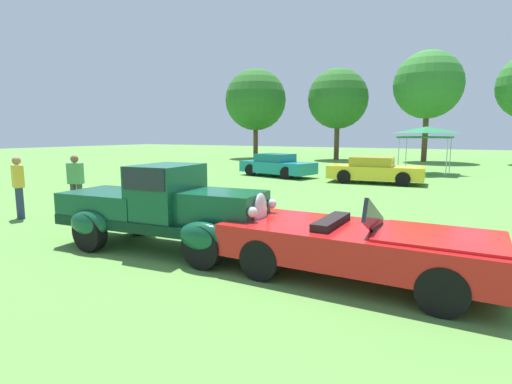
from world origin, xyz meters
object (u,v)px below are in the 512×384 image
(spectator_near_truck, at_px, (18,185))
(spectator_between_cars, at_px, (76,182))
(show_car_yellow, at_px, (375,170))
(canopy_tent_left_field, at_px, (426,132))
(show_car_teal, at_px, (277,165))
(neighbor_convertible, at_px, (363,245))
(feature_pickup_truck, at_px, (164,206))

(spectator_near_truck, distance_m, spectator_between_cars, 1.44)
(show_car_yellow, relative_size, canopy_tent_left_field, 1.61)
(canopy_tent_left_field, bearing_deg, show_car_teal, -140.16)
(neighbor_convertible, relative_size, show_car_yellow, 0.97)
(feature_pickup_truck, distance_m, show_car_teal, 14.20)
(spectator_near_truck, xyz_separation_m, canopy_tent_left_field, (7.92, 18.92, 1.51))
(spectator_between_cars, bearing_deg, spectator_near_truck, -118.19)
(show_car_yellow, relative_size, spectator_between_cars, 2.63)
(feature_pickup_truck, distance_m, show_car_yellow, 13.17)
(show_car_yellow, height_order, canopy_tent_left_field, canopy_tent_left_field)
(neighbor_convertible, relative_size, spectator_between_cars, 2.56)
(show_car_yellow, bearing_deg, neighbor_convertible, -77.43)
(feature_pickup_truck, bearing_deg, spectator_near_truck, 177.19)
(feature_pickup_truck, height_order, show_car_teal, feature_pickup_truck)
(show_car_teal, distance_m, spectator_near_truck, 13.32)
(feature_pickup_truck, relative_size, spectator_between_cars, 2.67)
(show_car_teal, distance_m, canopy_tent_left_field, 9.01)
(show_car_yellow, height_order, spectator_between_cars, spectator_between_cars)
(feature_pickup_truck, height_order, neighbor_convertible, feature_pickup_truck)
(feature_pickup_truck, xyz_separation_m, canopy_tent_left_field, (2.47, 19.19, 1.56))
(neighbor_convertible, distance_m, canopy_tent_left_field, 19.11)
(spectator_near_truck, bearing_deg, spectator_between_cars, 61.81)
(spectator_between_cars, distance_m, canopy_tent_left_field, 19.14)
(show_car_yellow, distance_m, spectator_between_cars, 12.98)
(show_car_teal, relative_size, canopy_tent_left_field, 1.61)
(neighbor_convertible, distance_m, spectator_between_cars, 8.80)
(neighbor_convertible, bearing_deg, spectator_between_cars, 171.39)
(show_car_teal, distance_m, show_car_yellow, 5.36)
(feature_pickup_truck, relative_size, show_car_teal, 1.01)
(show_car_teal, xyz_separation_m, show_car_yellow, (5.34, -0.40, 0.00))
(feature_pickup_truck, height_order, show_car_yellow, feature_pickup_truck)
(feature_pickup_truck, relative_size, show_car_yellow, 1.01)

